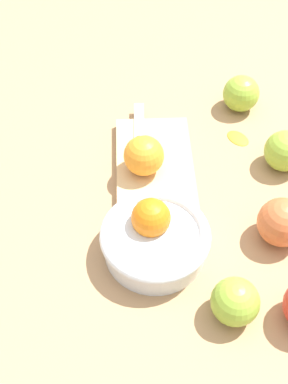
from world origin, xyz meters
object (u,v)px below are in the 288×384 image
Objects in this scene: bowl at (155,238)px; cutting_board at (155,167)px; knife at (139,135)px; apple_front_right_2 at (241,94)px; orange_on_board at (144,156)px; apple_front_left_2 at (282,222)px; apple_mid_left at (235,302)px; apple_front_right at (285,151)px.

cutting_board is (0.18, -0.02, -0.03)m from bowl.
apple_front_right_2 reaches higher than knife.
orange_on_board is at bearing 121.56° from cutting_board.
knife is 0.33m from apple_front_left_2.
apple_front_left_2 is at bearing 178.32° from apple_front_right_2.
bowl is 0.71× the size of cutting_board.
cutting_board is at bearing -58.44° from orange_on_board.
apple_front_left_2 reaches higher than knife.
apple_front_right_2 is at bearing -14.04° from apple_mid_left.
apple_front_left_2 is (-0.17, 0.05, 0.00)m from apple_front_right.
knife is (0.09, 0.00, -0.03)m from orange_on_board.
apple_front_right is (0.00, -0.27, -0.02)m from orange_on_board.
knife is 0.24m from apple_front_right_2.
bowl reaches higher than apple_front_right_2.
apple_front_left_2 is (0.01, -0.22, 0.01)m from bowl.
orange_on_board is 0.95× the size of apple_front_right.
cutting_board is 1.65× the size of knife.
apple_mid_left reaches higher than knife.
apple_front_right reaches higher than apple_mid_left.
bowl is at bearing -179.67° from orange_on_board.
cutting_board is 0.26m from apple_front_left_2.
orange_on_board is at bearing -179.81° from knife.
orange_on_board reaches higher than apple_front_right.
cutting_board is 0.26m from apple_front_right_2.
apple_mid_left is at bearing -140.26° from bowl.
apple_front_left_2 is at bearing -139.33° from knife.
apple_front_right_2 is (0.18, -0.23, -0.02)m from orange_on_board.
orange_on_board is (0.17, 0.00, 0.02)m from bowl.
apple_front_left_2 is (-0.16, -0.22, -0.02)m from orange_on_board.
apple_front_right is (-0.09, -0.27, 0.01)m from knife.
apple_front_right_2 is (0.35, -0.23, 0.00)m from bowl.
bowl is at bearing -179.72° from knife.
bowl and orange_on_board have the same top height.
apple_mid_left is (-0.30, 0.16, -0.00)m from apple_front_right.
apple_mid_left is 0.17m from apple_front_left_2.
knife is 2.09× the size of apple_mid_left.
apple_front_left_2 reaches higher than apple_front_right_2.
apple_front_right_2 is at bearing -50.69° from cutting_board.
apple_mid_left is (-0.31, -0.08, 0.03)m from cutting_board.
apple_front_left_2 is at bearing 161.99° from apple_front_right.
apple_front_left_2 is at bearing -132.32° from cutting_board.
orange_on_board is 0.48× the size of knife.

